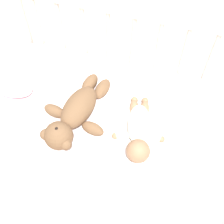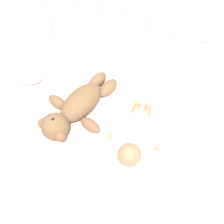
# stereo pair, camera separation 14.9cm
# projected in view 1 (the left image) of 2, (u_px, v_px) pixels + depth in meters

# --- Properties ---
(ground_plane) EXTENTS (12.00, 12.00, 0.00)m
(ground_plane) POSITION_uv_depth(u_px,v_px,m) (112.00, 154.00, 1.91)
(ground_plane) COLOR #C6B293
(crib_mattress) EXTENTS (1.27, 0.71, 0.43)m
(crib_mattress) POSITION_uv_depth(u_px,v_px,m) (112.00, 138.00, 1.73)
(crib_mattress) COLOR #EDB7C6
(crib_mattress) RESTS_ON ground_plane
(crib_rail) EXTENTS (1.27, 0.04, 0.79)m
(crib_rail) POSITION_uv_depth(u_px,v_px,m) (132.00, 46.00, 1.63)
(crib_rail) COLOR beige
(crib_rail) RESTS_ON ground_plane
(blanket) EXTENTS (0.81, 0.56, 0.01)m
(blanket) POSITION_uv_depth(u_px,v_px,m) (104.00, 120.00, 1.53)
(blanket) COLOR white
(blanket) RESTS_ON crib_mattress
(teddy_bear) EXTENTS (0.34, 0.48, 0.14)m
(teddy_bear) POSITION_uv_depth(u_px,v_px,m) (74.00, 114.00, 1.49)
(teddy_bear) COLOR brown
(teddy_bear) RESTS_ON crib_mattress
(baby) EXTENTS (0.26, 0.37, 0.11)m
(baby) POSITION_uv_depth(u_px,v_px,m) (139.00, 131.00, 1.45)
(baby) COLOR #EAEACC
(baby) RESTS_ON crib_mattress
(small_pillow) EXTENTS (0.23, 0.12, 0.06)m
(small_pillow) POSITION_uv_depth(u_px,v_px,m) (11.00, 87.00, 1.61)
(small_pillow) COLOR white
(small_pillow) RESTS_ON crib_mattress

